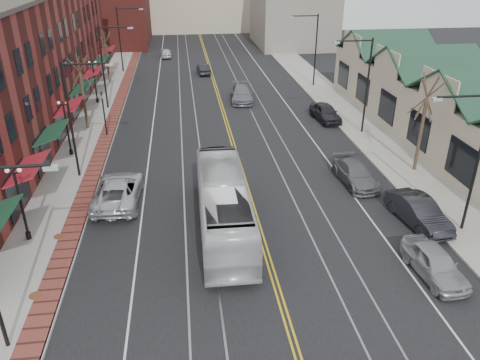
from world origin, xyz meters
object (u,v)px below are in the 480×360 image
object	(u,v)px
parked_car_b	(418,212)
parked_car_c	(355,174)
transit_bus	(224,205)
parked_car_d	(325,112)
parked_suv	(118,190)
parked_car_a	(435,263)

from	to	relation	value
parked_car_b	parked_car_c	xyz separation A→B (m)	(-1.80, 5.62, -0.09)
transit_bus	parked_car_c	size ratio (longest dim) A/B	2.36
parked_car_d	transit_bus	bearing A→B (deg)	-128.05
parked_suv	parked_car_a	world-z (taller)	parked_suv
parked_car_b	parked_car_d	xyz separation A→B (m)	(0.00, 18.74, -0.01)
parked_car_b	parked_car_a	bearing A→B (deg)	-115.38
parked_car_c	parked_car_d	distance (m)	13.24
parked_car_a	parked_car_d	distance (m)	23.50
parked_suv	parked_car_d	xyz separation A→B (m)	(17.63, 13.86, -0.05)
transit_bus	parked_car_d	xyz separation A→B (m)	(11.30, 17.90, -0.80)
parked_suv	parked_car_b	world-z (taller)	parked_suv
parked_car_c	parked_car_d	xyz separation A→B (m)	(1.80, 13.12, 0.08)
parked_car_a	parked_car_b	size ratio (longest dim) A/B	0.89
transit_bus	parked_car_a	xyz separation A→B (m)	(9.82, -5.56, -0.86)
transit_bus	parked_car_b	bearing A→B (deg)	176.57
parked_car_a	parked_car_b	bearing A→B (deg)	68.50
parked_car_a	parked_suv	bearing A→B (deg)	145.19
transit_bus	parked_car_a	world-z (taller)	transit_bus
parked_car_b	parked_car_c	distance (m)	5.90
transit_bus	parked_suv	distance (m)	7.55
transit_bus	parked_car_d	world-z (taller)	transit_bus
parked_suv	transit_bus	bearing A→B (deg)	149.69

